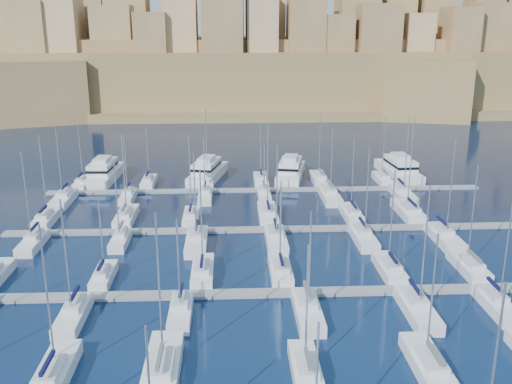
{
  "coord_description": "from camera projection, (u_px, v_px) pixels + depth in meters",
  "views": [
    {
      "loc": [
        -6.84,
        -74.24,
        31.57
      ],
      "look_at": [
        -3.05,
        6.0,
        7.58
      ],
      "focal_mm": 40.0,
      "sensor_mm": 36.0,
      "label": 1
    }
  ],
  "objects": [
    {
      "name": "ground",
      "position": [
        280.0,
        255.0,
        80.4
      ],
      "size": [
        600.0,
        600.0,
        0.0
      ],
      "primitive_type": "plane",
      "color": "black",
      "rests_on": "ground"
    },
    {
      "name": "pontoon_mid_near",
      "position": [
        288.0,
        293.0,
        68.86
      ],
      "size": [
        84.0,
        2.0,
        0.4
      ],
      "primitive_type": "cube",
      "color": "slate",
      "rests_on": "ground"
    },
    {
      "name": "pontoon_mid_far",
      "position": [
        274.0,
        229.0,
        89.91
      ],
      "size": [
        84.0,
        2.0,
        0.4
      ],
      "primitive_type": "cube",
      "color": "slate",
      "rests_on": "ground"
    },
    {
      "name": "pontoon_far",
      "position": [
        265.0,
        190.0,
        110.97
      ],
      "size": [
        84.0,
        2.0,
        0.4
      ],
      "primitive_type": "cube",
      "color": "slate",
      "rests_on": "ground"
    },
    {
      "name": "sailboat_1",
      "position": [
        54.0,
        374.0,
        52.01
      ],
      "size": [
        2.87,
        9.56,
        15.4
      ],
      "color": "silver",
      "rests_on": "ground"
    },
    {
      "name": "sailboat_2",
      "position": [
        162.0,
        367.0,
        52.99
      ],
      "size": [
        3.21,
        10.7,
        15.99
      ],
      "color": "silver",
      "rests_on": "ground"
    },
    {
      "name": "sailboat_3",
      "position": [
        306.0,
        370.0,
        52.6
      ],
      "size": [
        2.57,
        8.56,
        13.23
      ],
      "color": "silver",
      "rests_on": "ground"
    },
    {
      "name": "sailboat_4",
      "position": [
        428.0,
        364.0,
        53.51
      ],
      "size": [
        2.82,
        9.4,
        13.91
      ],
      "color": "silver",
      "rests_on": "ground"
    },
    {
      "name": "sailboat_13",
      "position": [
        104.0,
        276.0,
        72.21
      ],
      "size": [
        2.31,
        7.69,
        11.18
      ],
      "color": "silver",
      "rests_on": "ground"
    },
    {
      "name": "sailboat_14",
      "position": [
        203.0,
        271.0,
        73.44
      ],
      "size": [
        2.74,
        9.13,
        14.34
      ],
      "color": "silver",
      "rests_on": "ground"
    },
    {
      "name": "sailboat_15",
      "position": [
        280.0,
        270.0,
        73.88
      ],
      "size": [
        2.73,
        9.1,
        12.79
      ],
      "color": "silver",
      "rests_on": "ground"
    },
    {
      "name": "sailboat_16",
      "position": [
        389.0,
        268.0,
        74.42
      ],
      "size": [
        2.66,
        8.87,
        14.2
      ],
      "color": "silver",
      "rests_on": "ground"
    },
    {
      "name": "sailboat_17",
      "position": [
        469.0,
        266.0,
        75.04
      ],
      "size": [
        2.75,
        9.17,
        14.63
      ],
      "color": "silver",
      "rests_on": "ground"
    },
    {
      "name": "sailboat_19",
      "position": [
        73.0,
        314.0,
        62.62
      ],
      "size": [
        2.59,
        8.62,
        14.52
      ],
      "color": "silver",
      "rests_on": "ground"
    },
    {
      "name": "sailboat_20",
      "position": [
        181.0,
        311.0,
        63.39
      ],
      "size": [
        2.44,
        8.13,
        11.95
      ],
      "color": "silver",
      "rests_on": "ground"
    },
    {
      "name": "sailboat_21",
      "position": [
        308.0,
        311.0,
        63.45
      ],
      "size": [
        2.81,
        9.36,
        12.85
      ],
      "color": "silver",
      "rests_on": "ground"
    },
    {
      "name": "sailboat_22",
      "position": [
        417.0,
        308.0,
        63.88
      ],
      "size": [
        2.89,
        9.62,
        15.65
      ],
      "color": "silver",
      "rests_on": "ground"
    },
    {
      "name": "sailboat_23",
      "position": [
        497.0,
        305.0,
        64.83
      ],
      "size": [
        2.55,
        8.52,
        13.3
      ],
      "color": "silver",
      "rests_on": "ground"
    },
    {
      "name": "sailboat_24",
      "position": [
        46.0,
        218.0,
        93.25
      ],
      "size": [
        2.71,
        9.03,
        14.7
      ],
      "color": "silver",
      "rests_on": "ground"
    },
    {
      "name": "sailboat_25",
      "position": [
        126.0,
        216.0,
        94.16
      ],
      "size": [
        2.92,
        9.72,
        14.56
      ],
      "color": "silver",
      "rests_on": "ground"
    },
    {
      "name": "sailboat_26",
      "position": [
        191.0,
        217.0,
        94.02
      ],
      "size": [
        2.52,
        8.39,
        14.56
      ],
      "color": "silver",
      "rests_on": "ground"
    },
    {
      "name": "sailboat_27",
      "position": [
        268.0,
        214.0,
        95.41
      ],
      "size": [
        3.04,
        10.14,
        16.18
      ],
      "color": "silver",
      "rests_on": "ground"
    },
    {
      "name": "sailboat_28",
      "position": [
        351.0,
        214.0,
        95.56
      ],
      "size": [
        2.72,
        9.08,
        13.79
      ],
      "color": "silver",
      "rests_on": "ground"
    },
    {
      "name": "sailboat_29",
      "position": [
        408.0,
        211.0,
        96.83
      ],
      "size": [
        3.25,
        10.84,
        16.76
      ],
      "color": "silver",
      "rests_on": "ground"
    },
    {
      "name": "sailboat_30",
      "position": [
        33.0,
        242.0,
        83.18
      ],
      "size": [
        2.58,
        8.59,
        14.61
      ],
      "color": "silver",
      "rests_on": "ground"
    },
    {
      "name": "sailboat_31",
      "position": [
        120.0,
        240.0,
        84.15
      ],
      "size": [
        2.33,
        7.75,
        13.02
      ],
      "color": "silver",
      "rests_on": "ground"
    },
    {
      "name": "sailboat_32",
      "position": [
        197.0,
        241.0,
        83.53
      ],
      "size": [
        3.04,
        10.12,
        14.4
      ],
      "color": "silver",
      "rests_on": "ground"
    },
    {
      "name": "sailboat_33",
      "position": [
        276.0,
        239.0,
        84.2
      ],
      "size": [
        2.95,
        9.82,
        15.34
      ],
      "color": "silver",
      "rests_on": "ground"
    },
    {
      "name": "sailboat_34",
      "position": [
        364.0,
        237.0,
        85.02
      ],
      "size": [
        2.8,
        9.35,
        14.91
      ],
      "color": "silver",
      "rests_on": "ground"
    },
    {
      "name": "sailboat_35",
      "position": [
        444.0,
        237.0,
        85.19
      ],
      "size": [
        3.04,
        10.14,
        16.13
      ],
      "color": "silver",
      "rests_on": "ground"
    },
    {
      "name": "sailboat_36",
      "position": [
        82.0,
        183.0,
        113.85
      ],
      "size": [
        2.4,
        7.99,
        13.12
      ],
      "color": "silver",
      "rests_on": "ground"
    },
    {
      "name": "sailboat_37",
      "position": [
        149.0,
        182.0,
        114.63
      ],
      "size": [
        2.51,
        8.38,
        11.77
      ],
      "color": "silver",
      "rests_on": "ground"
    },
    {
      "name": "sailboat_38",
      "position": [
        207.0,
        181.0,
        115.44
      ],
      "size": [
        2.7,
        8.99,
        15.56
      ],
      "color": "silver",
      "rests_on": "ground"
    },
    {
      "name": "sailboat_39",
      "position": [
        261.0,
        180.0,
        115.95
      ],
      "size": [
        2.7,
        9.01,
        12.96
      ],
      "color": "silver",
      "rests_on": "ground"
    },
    {
      "name": "sailboat_40",
      "position": [
        319.0,
        179.0,
        116.8
      ],
      "size": [
        2.9,
        9.67,
        13.79
      ],
      "color": "silver",
      "rests_on": "ground"
    },
    {
      "name": "sailboat_41",
      "position": [
        382.0,
        179.0,
        116.8
      ],
      "size": [
        2.52,
        8.4,
        13.63
      ],
      "color": "silver",
      "rests_on": "ground"
    },
    {
      "name": "sailboat_42",
      "position": [
        64.0,
        199.0,
        103.51
      ],
      "size": [
        3.0,
        9.98,
        14.45
      ],
      "color": "silver",
      "rests_on": "ground"
    },
    {
      "name": "sailboat_43",
      "position": [
        128.0,
        196.0,
        105.08
      ],
      "size": [
        2.33,
        7.77,
        12.74
      ],
      "color": "silver",
      "rests_on": "ground"
    },
    {
      "name": "sailboat_44",
      "position": [
        205.0,
        196.0,
        105.48
      ],
      "size": [
        2.49,
        8.29,
        12.0
      ],
      "color": "silver",
      "rests_on": "ground"
    },
    {
      "name": "sailboat_45",
      "position": [
        264.0,
        195.0,
        106.2
      ],
      "size": [
        2.35,
        7.83,
        10.51
      ],
      "color": "silver",
      "rests_on": "ground"
    },
    {
      "name": "sailboat_46",
      "position": [
        330.0,
        195.0,
        105.57
      ],
      "size": [
        3.09,
        10.3,
        13.79
      ],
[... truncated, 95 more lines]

